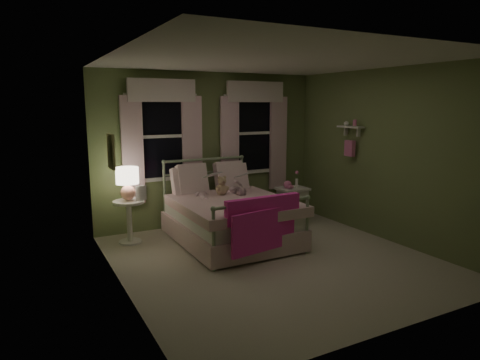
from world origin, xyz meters
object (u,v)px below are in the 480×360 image
nightstand_right (292,193)px  teddy_bear (222,187)px  table_lamp (127,181)px  nightstand_left (129,216)px  bed (229,216)px  child_left (201,179)px  child_right (233,174)px

nightstand_right → teddy_bear: bearing=-178.1°
table_lamp → nightstand_right: 2.78m
nightstand_left → table_lamp: table_lamp is taller
table_lamp → bed: bearing=-24.0°
child_left → child_right: 0.56m
nightstand_left → table_lamp: 0.54m
bed → table_lamp: bearing=156.0°
teddy_bear → nightstand_left: (-1.37, 0.35, -0.37)m
child_right → nightstand_right: child_right is taller
nightstand_left → nightstand_right: size_ratio=1.02×
child_right → nightstand_left: child_right is taller
bed → nightstand_right: bed is taller
child_right → nightstand_right: bearing=-179.4°
nightstand_right → bed: bearing=-167.3°
bed → nightstand_right: size_ratio=3.18×
child_left → teddy_bear: child_left is taller
child_right → table_lamp: size_ratio=1.55×
teddy_bear → nightstand_right: (1.36, 0.05, -0.24)m
bed → teddy_bear: bearing=90.0°
table_lamp → nightstand_right: bearing=-6.3°
table_lamp → nightstand_right: table_lamp is taller
table_lamp → nightstand_right: (2.74, -0.30, -0.40)m
bed → nightstand_left: bed is taller
teddy_bear → table_lamp: table_lamp is taller
bed → child_right: 0.76m
nightstand_left → table_lamp: bearing=90.0°
child_right → table_lamp: child_right is taller
teddy_bear → table_lamp: bearing=165.8°
bed → nightstand_left: 1.50m
child_right → nightstand_left: bearing=-0.0°
table_lamp → nightstand_right: size_ratio=0.77×
teddy_bear → nightstand_left: teddy_bear is taller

